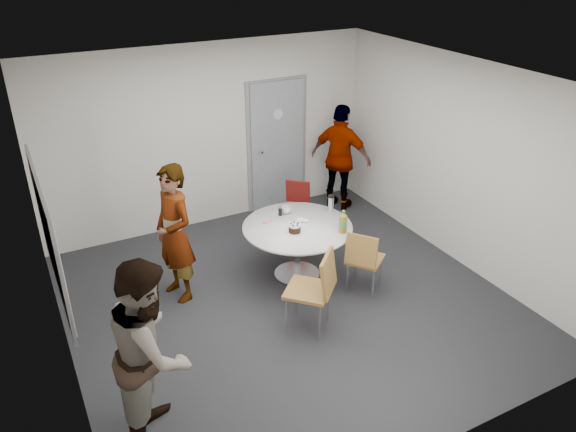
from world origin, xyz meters
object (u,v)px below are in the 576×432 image
chair_near_left (317,284)px  table (299,233)px  person_main (174,234)px  door (277,146)px  chair_far (296,202)px  whiteboard (49,237)px  person_left (152,351)px  chair_near_right (363,257)px  person_right (341,158)px

chair_near_left → table: bearing=26.3°
table → person_main: 1.57m
door → table: door is taller
chair_far → whiteboard: bearing=63.2°
chair_far → person_main: (-2.06, -0.78, 0.38)m
person_main → person_left: (-0.81, -1.94, 0.03)m
chair_near_right → person_left: bearing=-109.1°
table → person_left: size_ratio=0.78×
person_right → person_main: bearing=77.6°
chair_near_left → person_main: (-1.15, 1.36, 0.25)m
door → table: size_ratio=1.53×
door → person_right: size_ratio=1.24×
table → chair_near_left: table is taller
chair_near_left → chair_near_right: size_ratio=1.16×
door → chair_near_left: 3.28m
person_right → chair_near_left: bearing=109.6°
chair_near_left → door: bearing=26.3°
table → person_left: bearing=-144.6°
whiteboard → chair_near_right: bearing=-7.3°
chair_near_left → chair_near_right: chair_near_left is taller
door → chair_near_right: (-0.20, -2.71, -0.51)m
whiteboard → person_main: 1.58m
chair_far → person_left: bearing=85.0°
person_right → door: bearing=24.5°
door → person_right: 1.02m
door → chair_near_right: door is taller
whiteboard → chair_near_left: bearing=-17.6°
door → person_left: door is taller
door → table: 2.15m
chair_near_left → chair_near_right: bearing=-21.9°
chair_near_right → person_right: 2.44m
whiteboard → table: 3.00m
chair_near_left → person_left: bearing=151.7°
person_main → person_right: size_ratio=1.01×
whiteboard → person_main: size_ratio=1.11×
person_right → whiteboard: bearing=78.2°
chair_near_right → person_right: (1.05, 2.18, 0.34)m
chair_near_right → person_left: 3.00m
whiteboard → chair_far: 3.79m
chair_near_left → person_right: (1.91, 2.54, 0.25)m
chair_far → person_main: size_ratio=0.46×
whiteboard → chair_near_right: size_ratio=2.23×
door → chair_near_right: 2.77m
chair_near_right → chair_far: 1.79m
door → person_left: (-3.02, -3.65, -0.14)m
door → person_left: bearing=-129.6°
chair_far → person_left: 3.97m
table → chair_far: size_ratio=1.76×
table → chair_far: 1.20m
person_right → table: bearing=100.1°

